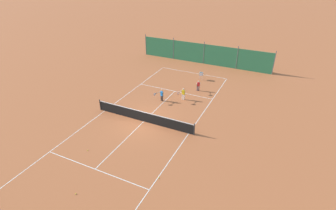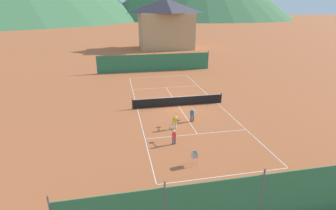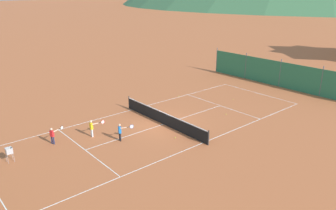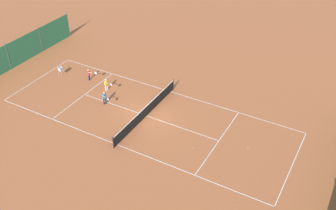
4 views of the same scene
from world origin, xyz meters
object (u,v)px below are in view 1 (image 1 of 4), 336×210
Objects in this scene: player_near_baseline at (161,94)px; player_near_service at (198,85)px; player_far_baseline at (183,93)px; tennis_ball_far_corner at (159,178)px; tennis_net at (144,116)px; ball_hopper at (201,74)px; tennis_ball_service_box at (127,110)px; tennis_ball_mid_court at (88,150)px; tennis_ball_by_net_right at (76,194)px.

player_near_service is (-2.44, -3.61, -0.04)m from player_near_baseline.
tennis_ball_far_corner is at bearing 104.46° from player_far_baseline.
tennis_net is 3.94m from player_near_baseline.
player_far_baseline is 1.36× the size of ball_hopper.
tennis_net is at bearing 158.52° from tennis_ball_service_box.
tennis_ball_by_net_right is (-2.07, 3.45, 0.00)m from tennis_ball_mid_court.
tennis_ball_mid_court is at bearing 72.48° from player_far_baseline.
tennis_ball_far_corner is at bearing 128.09° from tennis_net.
player_far_baseline reaches higher than tennis_ball_mid_court.
player_near_service is 13.24m from tennis_ball_mid_court.
tennis_net is 7.84m from player_near_service.
tennis_ball_far_corner is at bearing 136.28° from tennis_ball_service_box.
ball_hopper is (0.67, -2.87, -0.00)m from player_near_service.
tennis_ball_by_net_right is 0.07× the size of ball_hopper.
tennis_ball_mid_court is 4.03m from tennis_ball_by_net_right.
tennis_ball_service_box is (2.07, 2.99, -0.67)m from player_near_baseline.
tennis_ball_far_corner is (-2.01, 12.84, -0.63)m from player_near_service.
ball_hopper reaches higher than tennis_ball_mid_court.
player_far_baseline reaches higher than tennis_ball_service_box.
ball_hopper is at bearing -89.91° from player_far_baseline.
player_near_baseline is 1.06× the size of player_near_service.
player_far_baseline is 18.30× the size of tennis_ball_far_corner.
player_near_service is at bearing -105.92° from tennis_net.
player_near_baseline is 3.70m from tennis_ball_service_box.
player_far_baseline is 5.68m from tennis_ball_service_box.
ball_hopper is at bearing -93.42° from tennis_ball_by_net_right.
tennis_ball_service_box is at bearing 55.66° from player_near_service.
ball_hopper is at bearing -98.07° from tennis_net.
player_far_baseline is at bearing -75.54° from tennis_ball_far_corner.
tennis_ball_service_box is 1.00× the size of tennis_ball_far_corner.
player_near_baseline is at bearing -124.60° from tennis_ball_service_box.
player_near_baseline is 18.16× the size of tennis_ball_far_corner.
tennis_ball_far_corner is (-4.16, 5.30, -0.47)m from tennis_net.
ball_hopper is (-1.13, -18.97, 0.63)m from tennis_ball_by_net_right.
player_near_baseline is 4.36m from player_near_service.
player_near_service is at bearing -81.11° from tennis_ball_far_corner.
tennis_ball_mid_court is at bearing 78.33° from ball_hopper.
player_near_baseline reaches higher than tennis_ball_far_corner.
ball_hopper is (-3.20, -15.51, 0.63)m from tennis_ball_mid_court.
ball_hopper is (0.01, -5.34, -0.05)m from player_far_baseline.
tennis_net is 139.09× the size of tennis_ball_mid_court.
tennis_ball_far_corner is 15.94m from ball_hopper.
player_near_baseline reaches higher than tennis_ball_mid_court.
tennis_ball_by_net_right is at bearing 92.92° from player_near_baseline.
tennis_ball_service_box is 1.00× the size of tennis_ball_mid_court.
tennis_ball_service_box is (2.36, -0.93, -0.47)m from tennis_net.
tennis_ball_service_box is 0.07× the size of ball_hopper.
tennis_ball_service_box is 1.00× the size of tennis_ball_by_net_right.
tennis_ball_far_corner is at bearing 99.69° from ball_hopper.
player_far_baseline is 2.11m from player_near_baseline.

